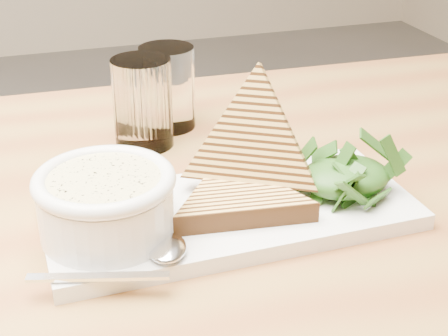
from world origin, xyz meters
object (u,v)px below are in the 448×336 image
object	(u,v)px
glass_far	(168,88)
soup_bowl	(107,210)
platter	(230,213)
table_top	(105,262)
glass_near	(143,103)

from	to	relation	value
glass_far	soup_bowl	bearing A→B (deg)	-114.67
platter	glass_far	distance (m)	0.26
table_top	soup_bowl	bearing A→B (deg)	-53.18
soup_bowl	glass_near	world-z (taller)	glass_near
table_top	soup_bowl	world-z (taller)	soup_bowl
platter	glass_near	distance (m)	0.22
platter	soup_bowl	distance (m)	0.13
table_top	glass_near	xyz separation A→B (m)	(0.09, 0.21, 0.08)
table_top	glass_far	size ratio (longest dim) A/B	12.21
platter	soup_bowl	size ratio (longest dim) A/B	2.96
platter	glass_far	world-z (taller)	glass_far
table_top	platter	distance (m)	0.13
table_top	glass_far	world-z (taller)	glass_far
table_top	platter	bearing A→B (deg)	3.03
platter	soup_bowl	world-z (taller)	soup_bowl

